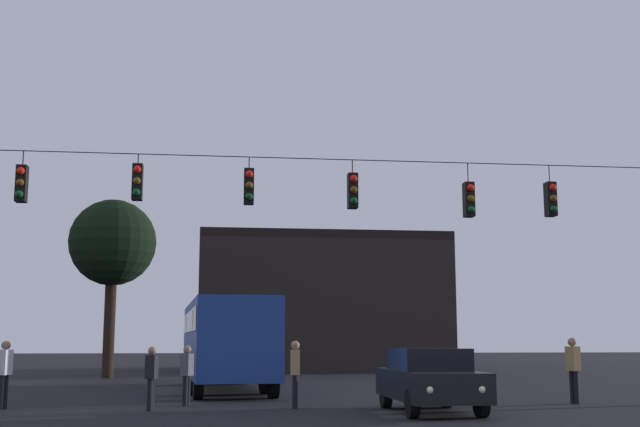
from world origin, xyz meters
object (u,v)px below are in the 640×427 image
Objects in this scene: pedestrian_crossing_center at (573,366)px; pedestrian_near_bus at (295,370)px; city_bus at (225,336)px; car_near_right at (430,379)px; pedestrian_trailing at (187,372)px; tree_left_silhouette at (113,244)px; pedestrian_crossing_right at (151,375)px; pedestrian_crossing_left at (4,370)px.

pedestrian_near_bus is (-7.73, -0.59, -0.06)m from pedestrian_crossing_center.
pedestrian_crossing_center is 7.75m from pedestrian_near_bus.
city_bus is 2.57× the size of car_near_right.
city_bus reaches higher than car_near_right.
pedestrian_trailing is 0.19× the size of tree_left_silhouette.
tree_left_silhouette reaches higher than pedestrian_crossing_center.
car_near_right is at bearing -25.88° from pedestrian_near_bus.
tree_left_silhouette reaches higher than pedestrian_crossing_right.
city_bus is 6.57× the size of pedestrian_near_bus.
car_near_right is 2.55× the size of pedestrian_crossing_left.
pedestrian_crossing_right is at bearing -175.39° from pedestrian_near_bus.
pedestrian_near_bus is at bearing -77.25° from city_bus.
pedestrian_trailing is at bearing -98.96° from city_bus.
pedestrian_crossing_right is (3.76, -1.03, -0.09)m from pedestrian_crossing_left.
car_near_right is 2.76× the size of pedestrian_trailing.
city_bus is 1.34× the size of tree_left_silhouette.
car_near_right is 5.07m from pedestrian_crossing_center.
pedestrian_crossing_center reaches higher than pedestrian_crossing_right.
pedestrian_crossing_right is at bearing -15.36° from pedestrian_crossing_left.
tree_left_silhouette reaches higher than pedestrian_trailing.
tree_left_silhouette is (-3.49, 18.03, 5.36)m from pedestrian_crossing_right.
car_near_right is 2.78× the size of pedestrian_crossing_right.
pedestrian_trailing is (-2.78, 1.18, -0.08)m from pedestrian_near_bus.
pedestrian_crossing_center is 1.05× the size of pedestrian_near_bus.
pedestrian_trailing is at bearing -75.47° from tree_left_silhouette.
pedestrian_crossing_right is 3.59m from pedestrian_near_bus.
pedestrian_crossing_center is 23.25m from tree_left_silhouette.
city_bus is 12.16m from tree_left_silhouette.
pedestrian_crossing_left is 17.80m from tree_left_silhouette.
car_near_right is 0.52× the size of tree_left_silhouette.
pedestrian_crossing_left is 0.95× the size of pedestrian_crossing_center.
pedestrian_crossing_center is (9.48, -7.13, -0.84)m from city_bus.
pedestrian_crossing_right is at bearing -102.88° from city_bus.
pedestrian_near_bus is at bearing 154.12° from car_near_right.
pedestrian_near_bus is at bearing -68.26° from tree_left_silhouette.
pedestrian_crossing_left reaches higher than car_near_right.
tree_left_silhouette is at bearing 130.80° from pedestrian_crossing_center.
pedestrian_near_bus is at bearing -5.78° from pedestrian_crossing_left.
tree_left_silhouette reaches higher than pedestrian_crossing_left.
pedestrian_near_bus is 1.08× the size of pedestrian_trailing.
tree_left_silhouette is at bearing 111.74° from pedestrian_near_bus.
pedestrian_crossing_center is 10.53m from pedestrian_trailing.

